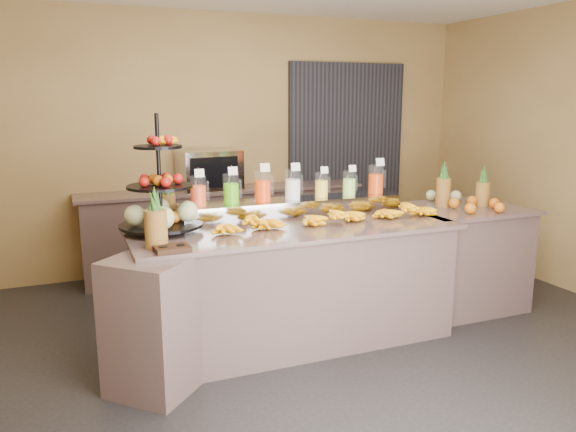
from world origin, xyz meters
TOP-DOWN VIEW (x-y plane):
  - ground at (0.00, 0.00)m, footprint 6.00×6.00m
  - room_envelope at (0.19, 0.79)m, footprint 6.04×5.02m
  - buffet_counter at (-0.12, 0.26)m, footprint 2.75×1.25m
  - right_counter at (1.70, 0.40)m, footprint 1.08×0.88m
  - back_ledge at (0.00, 2.25)m, footprint 3.10×0.55m
  - pitcher_tray at (0.11, 0.58)m, footprint 1.85×0.30m
  - juice_pitcher_orange_a at (-0.67, 0.58)m, footprint 0.12×0.13m
  - juice_pitcher_green at (-0.41, 0.58)m, footprint 0.13×0.13m
  - juice_pitcher_orange_b at (-0.15, 0.58)m, footprint 0.13×0.14m
  - juice_pitcher_milk at (0.11, 0.58)m, footprint 0.13×0.13m
  - juice_pitcher_lemon at (0.37, 0.58)m, footprint 0.11×0.12m
  - juice_pitcher_lime at (0.63, 0.58)m, footprint 0.11×0.12m
  - juice_pitcher_orange_c at (0.89, 0.58)m, footprint 0.13×0.14m
  - banana_heap at (0.30, 0.27)m, footprint 1.89×0.17m
  - fruit_stand at (-0.93, 0.48)m, footprint 0.65×0.65m
  - condiment_caddy at (-1.01, -0.10)m, footprint 0.23×0.18m
  - pineapple_left_a at (-1.08, 0.03)m, footprint 0.15×0.15m
  - pineapple_left_b at (-0.87, 0.78)m, footprint 0.12×0.12m
  - right_fruit_pile at (1.70, 0.34)m, footprint 0.49×0.47m
  - oven_warmer at (-0.16, 2.25)m, footprint 0.66×0.49m

SIDE VIEW (x-z plane):
  - ground at x=0.00m, z-range 0.00..0.00m
  - buffet_counter at x=-0.12m, z-range 0.00..0.93m
  - back_ledge at x=0.00m, z-range 0.00..0.93m
  - right_counter at x=1.70m, z-range 0.00..0.93m
  - condiment_caddy at x=-1.01m, z-range 0.93..0.96m
  - banana_heap at x=0.30m, z-range 0.92..1.07m
  - pitcher_tray at x=0.11m, z-range 0.93..1.08m
  - right_fruit_pile at x=1.70m, z-range 0.88..1.14m
  - pineapple_left_b at x=-0.87m, z-range 0.88..1.26m
  - pineapple_left_a at x=-1.08m, z-range 0.88..1.29m
  - oven_warmer at x=-0.16m, z-range 0.93..1.35m
  - fruit_stand at x=-0.93m, z-range 0.72..1.58m
  - juice_pitcher_lemon at x=0.37m, z-range 1.04..1.31m
  - juice_pitcher_lime at x=0.63m, z-range 1.04..1.31m
  - juice_pitcher_orange_a at x=-0.67m, z-range 1.03..1.33m
  - juice_pitcher_green at x=-0.41m, z-range 1.03..1.34m
  - juice_pitcher_milk at x=0.11m, z-range 1.03..1.34m
  - juice_pitcher_orange_c at x=0.89m, z-range 1.03..1.35m
  - juice_pitcher_orange_b at x=-0.15m, z-range 1.03..1.35m
  - room_envelope at x=0.19m, z-range 0.47..3.29m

